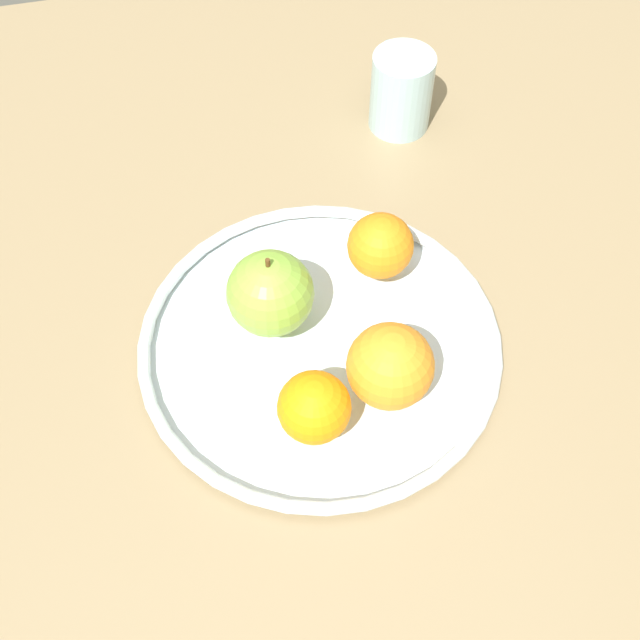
{
  "coord_description": "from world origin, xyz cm",
  "views": [
    {
      "loc": [
        -41.17,
        9.55,
        65.64
      ],
      "look_at": [
        0.0,
        0.0,
        4.8
      ],
      "focal_mm": 46.21,
      "sensor_mm": 36.0,
      "label": 1
    }
  ],
  "objects_px": {
    "orange_center": "(380,246)",
    "ambient_mug": "(401,90)",
    "apple": "(270,293)",
    "orange_back_left": "(314,407)",
    "fruit_bowl": "(320,344)",
    "orange_back_right": "(390,366)"
  },
  "relations": [
    {
      "from": "orange_back_right",
      "to": "ambient_mug",
      "type": "xyz_separation_m",
      "value": [
        0.35,
        -0.11,
        -0.01
      ]
    },
    {
      "from": "fruit_bowl",
      "to": "orange_center",
      "type": "bearing_deg",
      "value": -47.31
    },
    {
      "from": "orange_back_left",
      "to": "ambient_mug",
      "type": "height_order",
      "value": "ambient_mug"
    },
    {
      "from": "orange_back_left",
      "to": "ambient_mug",
      "type": "distance_m",
      "value": 0.42
    },
    {
      "from": "orange_center",
      "to": "ambient_mug",
      "type": "height_order",
      "value": "ambient_mug"
    },
    {
      "from": "fruit_bowl",
      "to": "ambient_mug",
      "type": "distance_m",
      "value": 0.33
    },
    {
      "from": "apple",
      "to": "orange_back_left",
      "type": "bearing_deg",
      "value": -173.41
    },
    {
      "from": "apple",
      "to": "orange_back_left",
      "type": "xyz_separation_m",
      "value": [
        -0.12,
        -0.01,
        -0.01
      ]
    },
    {
      "from": "apple",
      "to": "orange_center",
      "type": "xyz_separation_m",
      "value": [
        0.04,
        -0.11,
        -0.01
      ]
    },
    {
      "from": "orange_center",
      "to": "fruit_bowl",
      "type": "bearing_deg",
      "value": 132.69
    },
    {
      "from": "orange_back_right",
      "to": "orange_back_left",
      "type": "bearing_deg",
      "value": 106.17
    },
    {
      "from": "fruit_bowl",
      "to": "orange_back_left",
      "type": "xyz_separation_m",
      "value": [
        -0.09,
        0.03,
        0.04
      ]
    },
    {
      "from": "fruit_bowl",
      "to": "orange_center",
      "type": "relative_size",
      "value": 5.3
    },
    {
      "from": "apple",
      "to": "orange_back_left",
      "type": "height_order",
      "value": "apple"
    },
    {
      "from": "orange_center",
      "to": "ambient_mug",
      "type": "relative_size",
      "value": 0.6
    },
    {
      "from": "apple",
      "to": "ambient_mug",
      "type": "xyz_separation_m",
      "value": [
        0.26,
        -0.2,
        -0.01
      ]
    },
    {
      "from": "orange_back_right",
      "to": "ambient_mug",
      "type": "bearing_deg",
      "value": -17.79
    },
    {
      "from": "orange_back_left",
      "to": "orange_center",
      "type": "height_order",
      "value": "orange_center"
    },
    {
      "from": "ambient_mug",
      "to": "apple",
      "type": "bearing_deg",
      "value": 142.09
    },
    {
      "from": "fruit_bowl",
      "to": "orange_back_right",
      "type": "distance_m",
      "value": 0.09
    },
    {
      "from": "orange_back_left",
      "to": "orange_center",
      "type": "bearing_deg",
      "value": -32.77
    },
    {
      "from": "orange_center",
      "to": "orange_back_right",
      "type": "height_order",
      "value": "orange_back_right"
    }
  ]
}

